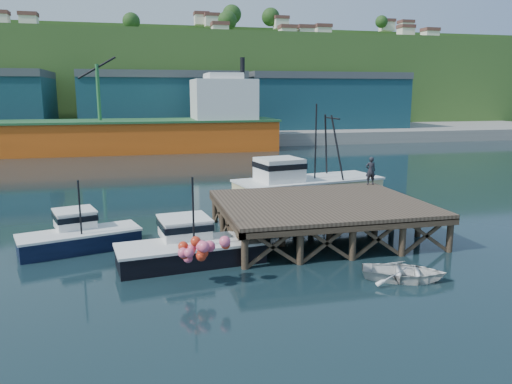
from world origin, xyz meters
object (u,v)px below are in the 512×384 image
object	(u,v)px
boat_navy	(79,234)
trawler	(305,184)
dockworker	(371,171)
dinghy	(404,272)
boat_black	(189,246)

from	to	relation	value
boat_navy	trawler	world-z (taller)	trawler
dockworker	trawler	bearing A→B (deg)	-45.45
dinghy	dockworker	bearing A→B (deg)	5.76
boat_navy	dockworker	distance (m)	19.86
boat_black	dinghy	size ratio (longest dim) A/B	2.03
trawler	dockworker	distance (m)	5.63
trawler	dockworker	bearing A→B (deg)	-62.36
boat_navy	boat_black	bearing A→B (deg)	-48.84
boat_black	dockworker	distance (m)	15.66
boat_black	dockworker	world-z (taller)	boat_black
trawler	dinghy	size ratio (longest dim) A/B	3.19
trawler	dinghy	world-z (taller)	trawler
dinghy	boat_black	bearing A→B (deg)	87.07
boat_black	dinghy	xyz separation A→B (m)	(9.36, -4.94, -0.45)
boat_navy	trawler	size ratio (longest dim) A/B	0.56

